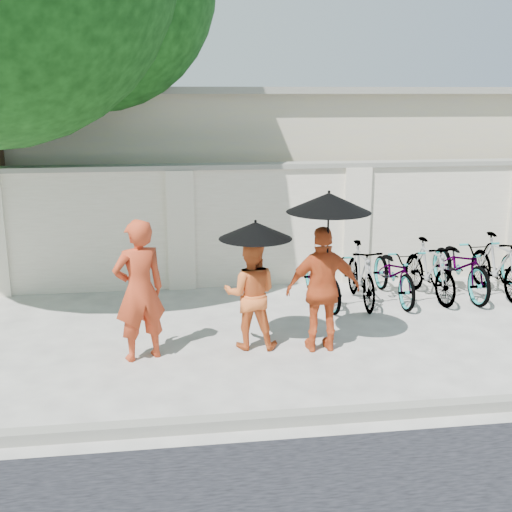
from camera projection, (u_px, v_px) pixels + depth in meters
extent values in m
plane|color=beige|center=(269.00, 356.00, 8.07)|extent=(80.00, 80.00, 0.00)
cube|color=gray|center=(296.00, 418.00, 6.43)|extent=(40.00, 0.16, 0.12)
cube|color=#EFE4CB|center=(297.00, 226.00, 11.03)|extent=(20.00, 0.30, 2.00)
cube|color=#B8AE9F|center=(307.00, 166.00, 14.66)|extent=(14.00, 6.00, 3.20)
imported|color=#C03D1D|center=(139.00, 290.00, 7.81)|extent=(0.76, 0.63, 1.77)
imported|color=orange|center=(251.00, 294.00, 8.21)|extent=(0.78, 0.66, 1.44)
cylinder|color=black|center=(255.00, 260.00, 8.02)|extent=(0.02, 0.02, 0.76)
cone|color=black|center=(255.00, 230.00, 7.93)|extent=(0.92, 0.92, 0.21)
imported|color=#CC4E20|center=(323.00, 289.00, 8.10)|extent=(0.95, 0.40, 1.62)
cylinder|color=black|center=(328.00, 243.00, 7.87)|extent=(0.02, 0.02, 1.02)
cone|color=black|center=(329.00, 202.00, 7.74)|extent=(1.04, 1.04, 0.24)
imported|color=gray|center=(323.00, 277.00, 10.02)|extent=(0.72, 1.68, 0.86)
imported|color=gray|center=(361.00, 274.00, 9.99)|extent=(0.51, 1.60, 0.95)
imported|color=gray|center=(394.00, 273.00, 10.18)|extent=(0.64, 1.71, 0.89)
imported|color=gray|center=(430.00, 270.00, 10.25)|extent=(0.63, 1.62, 0.95)
imported|color=gray|center=(461.00, 265.00, 10.43)|extent=(0.74, 1.91, 0.99)
imported|color=gray|center=(498.00, 266.00, 10.40)|extent=(0.57, 1.68, 1.00)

